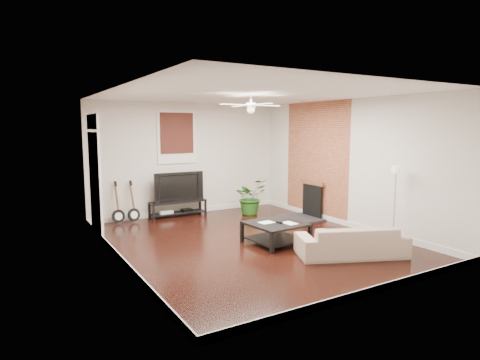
# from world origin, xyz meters

# --- Properties ---
(room) EXTENTS (5.01, 6.01, 2.81)m
(room) POSITION_xyz_m (0.00, 0.00, 1.40)
(room) COLOR black
(room) RESTS_ON ground
(brick_accent) EXTENTS (0.02, 2.20, 2.80)m
(brick_accent) POSITION_xyz_m (2.49, 1.00, 1.40)
(brick_accent) COLOR #9D5632
(brick_accent) RESTS_ON floor
(fireplace) EXTENTS (0.80, 1.10, 0.92)m
(fireplace) POSITION_xyz_m (2.20, 1.00, 0.46)
(fireplace) COLOR black
(fireplace) RESTS_ON floor
(window_back) EXTENTS (1.00, 0.06, 1.30)m
(window_back) POSITION_xyz_m (-0.30, 2.97, 1.95)
(window_back) COLOR #330E0E
(window_back) RESTS_ON wall_back
(door_left) EXTENTS (0.08, 1.00, 2.50)m
(door_left) POSITION_xyz_m (-2.46, 1.90, 1.25)
(door_left) COLOR white
(door_left) RESTS_ON wall_left
(tv_stand) EXTENTS (1.40, 0.37, 0.39)m
(tv_stand) POSITION_xyz_m (-0.38, 2.78, 0.20)
(tv_stand) COLOR black
(tv_stand) RESTS_ON floor
(tv) EXTENTS (1.25, 0.16, 0.72)m
(tv) POSITION_xyz_m (-0.38, 2.80, 0.75)
(tv) COLOR black
(tv) RESTS_ON tv_stand
(coffee_table) EXTENTS (1.04, 1.04, 0.41)m
(coffee_table) POSITION_xyz_m (0.31, -0.40, 0.20)
(coffee_table) COLOR black
(coffee_table) RESTS_ON floor
(sofa) EXTENTS (1.97, 1.38, 0.53)m
(sofa) POSITION_xyz_m (1.00, -1.65, 0.27)
(sofa) COLOR tan
(sofa) RESTS_ON floor
(floor_lamp) EXTENTS (0.32, 0.32, 1.50)m
(floor_lamp) POSITION_xyz_m (2.20, -1.55, 0.75)
(floor_lamp) COLOR silver
(floor_lamp) RESTS_ON floor
(potted_plant) EXTENTS (0.92, 0.84, 0.90)m
(potted_plant) POSITION_xyz_m (1.30, 2.09, 0.45)
(potted_plant) COLOR #225819
(potted_plant) RESTS_ON floor
(guitar_left) EXTENTS (0.33, 0.26, 0.97)m
(guitar_left) POSITION_xyz_m (-1.85, 2.75, 0.49)
(guitar_left) COLOR black
(guitar_left) RESTS_ON floor
(guitar_right) EXTENTS (0.35, 0.28, 0.97)m
(guitar_right) POSITION_xyz_m (-1.50, 2.72, 0.49)
(guitar_right) COLOR black
(guitar_right) RESTS_ON floor
(ceiling_fan) EXTENTS (1.24, 1.24, 0.32)m
(ceiling_fan) POSITION_xyz_m (0.00, 0.00, 2.60)
(ceiling_fan) COLOR white
(ceiling_fan) RESTS_ON ceiling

